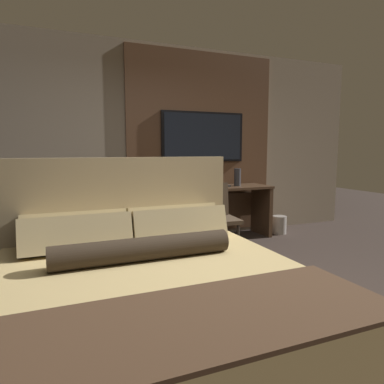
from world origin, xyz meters
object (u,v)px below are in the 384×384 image
vase_tall (237,177)px  bed (151,295)px  desk (210,204)px  vase_short (165,183)px  waste_bin (279,225)px  desk_chair (214,212)px  book (222,186)px  tv (203,137)px

vase_tall → bed: bearing=-131.0°
desk → vase_short: vase_short is taller
waste_bin → vase_tall: bearing=172.8°
vase_tall → desk: bearing=174.5°
desk_chair → book: 0.73m
desk → waste_bin: size_ratio=6.49×
tv → vase_short: (-0.73, -0.34, -0.63)m
desk → tv: size_ratio=1.38×
vase_tall → vase_short: vase_tall is taller
vase_short → desk: bearing=8.3°
waste_bin → desk: bearing=173.4°
desk_chair → book: desk_chair is taller
tv → waste_bin: bearing=-17.6°
desk → desk_chair: 0.69m
bed → desk: bearing=56.4°
tv → desk_chair: 1.34m
vase_tall → desk_chair: bearing=-138.3°
desk → bed: bearing=-123.6°
tv → desk_chair: bearing=-105.4°
desk → waste_bin: (1.16, -0.13, -0.39)m
vase_tall → book: (-0.28, -0.05, -0.11)m
tv → book: tv is taller
tv → waste_bin: (1.16, -0.37, -1.37)m
desk → tv: tv is taller
tv → vase_tall: (0.44, -0.28, -0.60)m
tv → vase_short: tv is taller
desk → vase_short: (-0.73, -0.11, 0.35)m
bed → waste_bin: 3.48m
vase_tall → tv: bearing=147.8°
desk → vase_short: size_ratio=9.60×
bed → tv: size_ratio=1.61×
tv → book: size_ratio=5.95×
desk → waste_bin: desk is taller
tv → book: bearing=-64.6°
desk → desk_chair: desk_chair is taller
desk → book: book is taller
desk → vase_tall: bearing=-5.5°
bed → desk_chair: size_ratio=2.39×
vase_short → waste_bin: size_ratio=0.68×
tv → desk: bearing=-90.0°
bed → vase_tall: bearing=49.0°
bed → desk: (1.55, 2.32, 0.20)m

